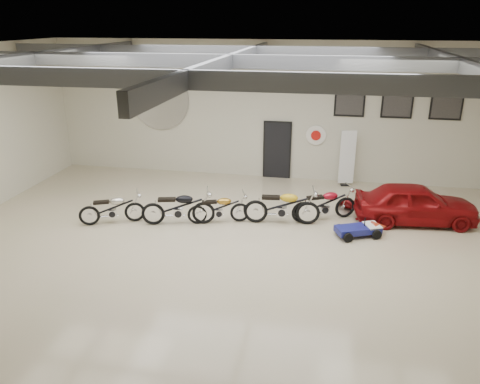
% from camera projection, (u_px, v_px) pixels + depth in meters
% --- Properties ---
extents(floor, '(16.00, 12.00, 0.01)m').
position_uv_depth(floor, '(232.00, 246.00, 12.41)').
color(floor, '#B9A68D').
rests_on(floor, ground).
extents(ceiling, '(16.00, 12.00, 0.01)m').
position_uv_depth(ceiling, '(230.00, 50.00, 10.67)').
color(ceiling, slate).
rests_on(ceiling, back_wall).
extents(back_wall, '(16.00, 0.02, 5.00)m').
position_uv_depth(back_wall, '(265.00, 111.00, 17.06)').
color(back_wall, beige).
rests_on(back_wall, floor).
extents(ceiling_beams, '(15.80, 11.80, 0.32)m').
position_uv_depth(ceiling_beams, '(230.00, 61.00, 10.75)').
color(ceiling_beams, '#54565C').
rests_on(ceiling_beams, ceiling).
extents(door, '(0.92, 0.08, 2.10)m').
position_uv_depth(door, '(277.00, 151.00, 17.43)').
color(door, black).
rests_on(door, back_wall).
extents(logo_plaque, '(2.30, 0.06, 1.16)m').
position_uv_depth(logo_plaque, '(160.00, 100.00, 17.62)').
color(logo_plaque, silver).
rests_on(logo_plaque, back_wall).
extents(poster_left, '(1.05, 0.08, 1.35)m').
position_uv_depth(poster_left, '(350.00, 97.00, 16.29)').
color(poster_left, black).
rests_on(poster_left, back_wall).
extents(poster_mid, '(1.05, 0.08, 1.35)m').
position_uv_depth(poster_mid, '(398.00, 99.00, 16.01)').
color(poster_mid, black).
rests_on(poster_mid, back_wall).
extents(poster_right, '(1.05, 0.08, 1.35)m').
position_uv_depth(poster_right, '(447.00, 100.00, 15.72)').
color(poster_right, black).
rests_on(poster_right, back_wall).
extents(oil_sign, '(0.72, 0.10, 0.72)m').
position_uv_depth(oil_sign, '(316.00, 135.00, 16.96)').
color(oil_sign, white).
rests_on(oil_sign, back_wall).
extents(banner_stand, '(0.57, 0.31, 1.97)m').
position_uv_depth(banner_stand, '(347.00, 159.00, 16.59)').
color(banner_stand, white).
rests_on(banner_stand, floor).
extents(motorcycle_silver, '(1.92, 1.26, 0.96)m').
position_uv_depth(motorcycle_silver, '(112.00, 208.00, 13.64)').
color(motorcycle_silver, silver).
rests_on(motorcycle_silver, floor).
extents(motorcycle_black, '(2.19, 1.12, 1.09)m').
position_uv_depth(motorcycle_black, '(178.00, 207.00, 13.56)').
color(motorcycle_black, silver).
rests_on(motorcycle_black, floor).
extents(motorcycle_gold, '(1.88, 1.09, 0.93)m').
position_uv_depth(motorcycle_gold, '(219.00, 208.00, 13.69)').
color(motorcycle_gold, silver).
rests_on(motorcycle_gold, floor).
extents(motorcycle_yellow, '(2.23, 0.91, 1.13)m').
position_uv_depth(motorcycle_yellow, '(282.00, 206.00, 13.61)').
color(motorcycle_yellow, silver).
rests_on(motorcycle_yellow, floor).
extents(motorcycle_red, '(2.07, 1.44, 1.04)m').
position_uv_depth(motorcycle_red, '(324.00, 204.00, 13.86)').
color(motorcycle_red, silver).
rests_on(motorcycle_red, floor).
extents(go_kart, '(1.65, 1.22, 0.55)m').
position_uv_depth(go_kart, '(362.00, 227.00, 12.92)').
color(go_kart, navy).
rests_on(go_kart, floor).
extents(vintage_car, '(1.77, 3.62, 1.19)m').
position_uv_depth(vintage_car, '(415.00, 203.00, 13.68)').
color(vintage_car, maroon).
rests_on(vintage_car, floor).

